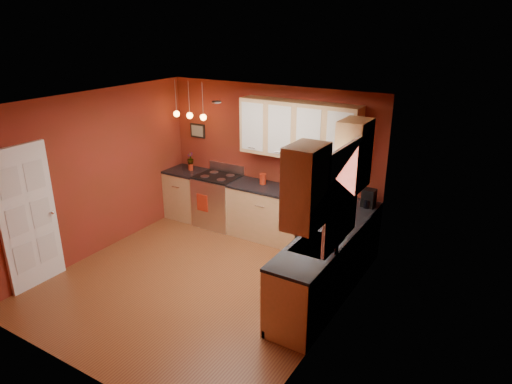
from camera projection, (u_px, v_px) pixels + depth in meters
The scene contains 27 objects.
floor at pixel (199, 282), 6.65m from camera, with size 4.20×4.20×0.00m, color brown.
ceiling at pixel (190, 103), 5.73m from camera, with size 4.00×4.20×0.02m, color silver.
wall_back at pixel (270, 161), 7.87m from camera, with size 4.00×0.02×2.60m, color maroon.
wall_front at pixel (62, 266), 4.51m from camera, with size 4.00×0.02×2.60m, color maroon.
wall_left at pixel (94, 175), 7.16m from camera, with size 0.02×4.20×2.60m, color maroon.
wall_right at pixel (332, 233), 5.22m from camera, with size 0.02×4.20×2.60m, color maroon.
base_cabinets_back_left at pixel (187, 194), 8.73m from camera, with size 0.70×0.60×0.90m, color tan.
base_cabinets_back_right at pixel (299, 221), 7.58m from camera, with size 2.54×0.60×0.90m, color tan.
base_cabinets_right at pixel (320, 273), 6.03m from camera, with size 0.60×2.10×0.90m, color tan.
counter_back_left at pixel (186, 171), 8.56m from camera, with size 0.70×0.62×0.04m, color black.
counter_back_right at pixel (300, 195), 7.41m from camera, with size 2.54×0.62×0.04m, color black.
counter_right at pixel (322, 241), 5.86m from camera, with size 0.62×2.10×0.04m, color black.
gas_range at pixel (218, 200), 8.37m from camera, with size 0.76×0.64×1.11m.
dishwasher_front at pixel (312, 233), 7.17m from camera, with size 0.60×0.02×0.80m, color silver.
sink at pixel (317, 246), 5.74m from camera, with size 0.50×0.70×0.33m.
window at pixel (342, 193), 5.34m from camera, with size 0.06×1.02×1.22m.
door_left_wall at pixel (28, 218), 6.28m from camera, with size 0.12×0.82×2.05m.
upper_cabinets_back at pixel (298, 130), 7.21m from camera, with size 2.00×0.35×0.90m, color tan.
upper_cabinets_right at pixel (332, 169), 5.34m from camera, with size 0.35×1.95×0.90m, color tan.
wall_picture at pixel (198, 131), 8.48m from camera, with size 0.32×0.03×0.26m, color black.
pendant_lights at pixel (190, 115), 8.04m from camera, with size 0.71×0.11×0.66m.
red_canister at pixel (263, 179), 7.80m from camera, with size 0.12×0.12×0.18m.
red_vase at pixel (191, 167), 8.53m from camera, with size 0.09×0.09×0.14m, color #9F2511.
flowers at pixel (190, 158), 8.47m from camera, with size 0.13×0.13×0.22m, color #9F2511.
coffee_maker at pixel (369, 199), 6.84m from camera, with size 0.20×0.20×0.28m.
soap_pump at pixel (333, 244), 5.50m from camera, with size 0.09×0.10×0.21m, color white.
dish_towel at pixel (202, 203), 8.14m from camera, with size 0.23×0.02×0.31m, color #9F2511.
Camera 1 is at (3.70, -4.49, 3.58)m, focal length 32.00 mm.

